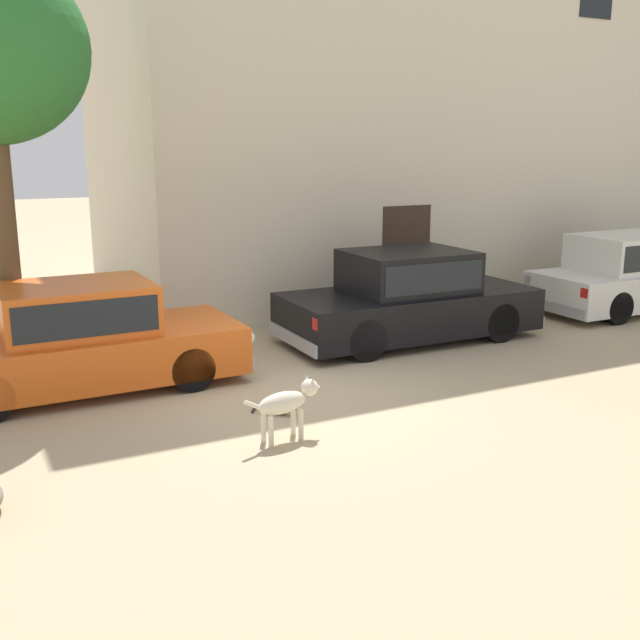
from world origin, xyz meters
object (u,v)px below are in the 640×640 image
Objects in this scene: parked_sedan_third at (633,273)px; parked_sedan_second at (408,297)px; stray_cat at (277,408)px; parked_sedan_nearest at (81,338)px; stray_dog_spotted at (288,402)px.

parked_sedan_second is at bearing 179.47° from parked_sedan_third.
parked_sedan_second is at bearing 80.55° from stray_cat.
parked_sedan_second is 5.30m from parked_sedan_third.
parked_sedan_third reaches higher than stray_cat.
parked_sedan_third is at bearing -0.18° from parked_sedan_nearest.
parked_sedan_nearest reaches higher than stray_dog_spotted.
parked_sedan_second is 4.41× the size of stray_dog_spotted.
parked_sedan_second is 4.23m from stray_cat.
parked_sedan_nearest is 0.99× the size of parked_sedan_third.
parked_sedan_third is at bearing 61.04° from stray_cat.
parked_sedan_nearest is at bearing -177.10° from parked_sedan_second.
stray_dog_spotted is (1.74, -2.91, -0.28)m from parked_sedan_nearest.
stray_dog_spotted is (-3.68, -3.11, -0.31)m from parked_sedan_second.
stray_dog_spotted reaches higher than stray_cat.
parked_sedan_second reaches higher than parked_sedan_nearest.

